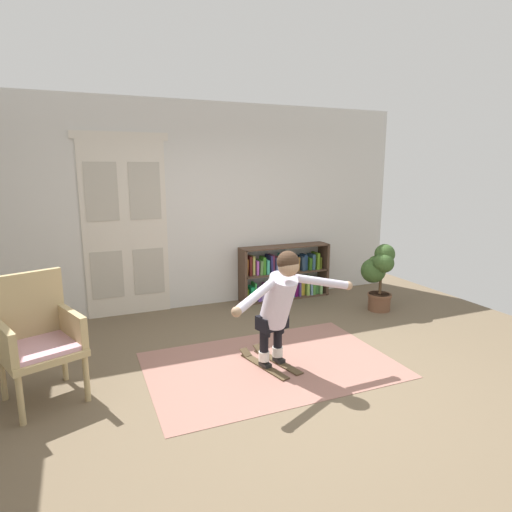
% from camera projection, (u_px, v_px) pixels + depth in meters
% --- Properties ---
extents(ground_plane, '(7.20, 7.20, 0.00)m').
position_uv_depth(ground_plane, '(293.00, 378.00, 4.14)').
color(ground_plane, brown).
extents(back_wall, '(6.00, 0.10, 2.90)m').
position_uv_depth(back_wall, '(212.00, 206.00, 6.20)').
color(back_wall, silver).
rests_on(back_wall, ground).
extents(double_door, '(1.22, 0.05, 2.45)m').
position_uv_depth(double_door, '(126.00, 226.00, 5.73)').
color(double_door, beige).
rests_on(double_door, ground).
extents(rug, '(2.49, 1.64, 0.01)m').
position_uv_depth(rug, '(271.00, 365.00, 4.42)').
color(rug, '#936559').
rests_on(rug, ground).
extents(bookshelf, '(1.43, 0.30, 0.83)m').
position_uv_depth(bookshelf, '(283.00, 275.00, 6.63)').
color(bookshelf, '#4E392B').
rests_on(bookshelf, ground).
extents(wicker_chair, '(0.77, 0.77, 1.10)m').
position_uv_depth(wicker_chair, '(37.00, 335.00, 3.68)').
color(wicker_chair, tan).
rests_on(wicker_chair, ground).
extents(potted_plant, '(0.43, 0.46, 0.95)m').
position_uv_depth(potted_plant, '(379.00, 272.00, 6.02)').
color(potted_plant, brown).
rests_on(potted_plant, ground).
extents(skis_pair, '(0.44, 0.78, 0.07)m').
position_uv_depth(skis_pair, '(269.00, 362.00, 4.43)').
color(skis_pair, '#4B3B25').
rests_on(skis_pair, rug).
extents(person_skier, '(1.43, 0.74, 1.16)m').
position_uv_depth(person_skier, '(280.00, 300.00, 4.16)').
color(person_skier, white).
rests_on(person_skier, skis_pair).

